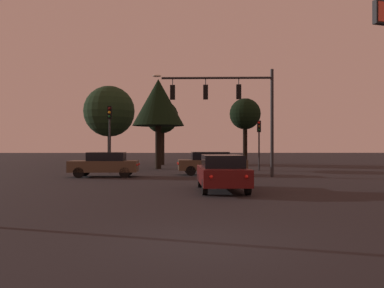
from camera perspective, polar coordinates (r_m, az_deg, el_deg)
ground_plane at (r=32.43m, az=-0.73°, el=-3.66°), size 168.00×168.00×0.00m
traffic_signal_mast_arm at (r=25.17m, az=5.68°, el=6.10°), size 7.50×0.62×6.65m
traffic_light_corner_left at (r=28.90m, az=-11.57°, el=2.51°), size 0.30×0.35×4.71m
traffic_light_corner_right at (r=31.87m, az=9.45°, el=1.27°), size 0.33×0.37×3.89m
car_nearside_lane at (r=17.15m, az=4.26°, el=-3.97°), size 1.96×4.55×1.52m
car_crossing_left at (r=25.48m, az=-12.22°, el=-2.78°), size 4.24×1.99×1.52m
car_crossing_right at (r=26.69m, az=2.78°, el=-2.67°), size 4.60×2.04×1.52m
tree_behind_sign at (r=40.69m, az=-4.28°, el=3.74°), size 3.31×3.31×6.51m
tree_left_far at (r=46.71m, az=7.51°, el=4.15°), size 3.57×3.57×7.39m
tree_center_horizon at (r=46.38m, az=-11.61°, el=4.54°), size 5.71×5.71×8.68m
tree_right_cluster at (r=33.82m, az=-4.79°, el=5.81°), size 4.31×4.31×7.50m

